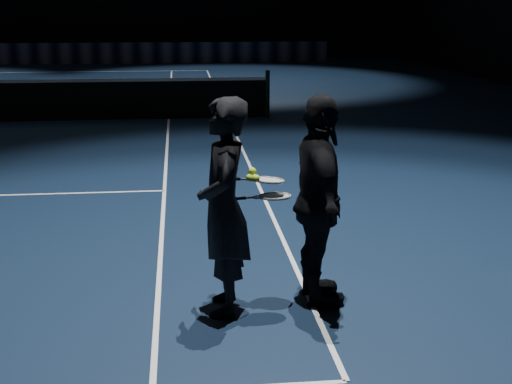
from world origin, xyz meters
TOP-DOWN VIEW (x-y plane):
  - net_post_right at (6.40, 0.00)m, footprint 0.10×0.10m
  - sponsor_backdrop at (0.00, 15.50)m, footprint 22.00×0.15m
  - player_a at (4.71, -10.55)m, footprint 0.48×0.71m
  - player_b at (5.55, -10.45)m, footprint 0.49×1.11m
  - racket_lower at (5.15, -10.49)m, footprint 0.70×0.30m
  - racket_upper at (5.10, -10.46)m, footprint 0.71×0.34m
  - tennis_balls at (4.96, -10.51)m, footprint 0.12×0.10m

SIDE VIEW (x-z plane):
  - sponsor_backdrop at x=0.00m, z-range 0.00..0.90m
  - net_post_right at x=6.40m, z-range 0.00..1.10m
  - player_a at x=4.71m, z-range 0.00..1.88m
  - player_b at x=5.55m, z-range 0.00..1.88m
  - racket_lower at x=5.15m, z-range 0.99..1.02m
  - racket_upper at x=5.10m, z-range 1.10..1.20m
  - tennis_balls at x=4.96m, z-range 1.14..1.26m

